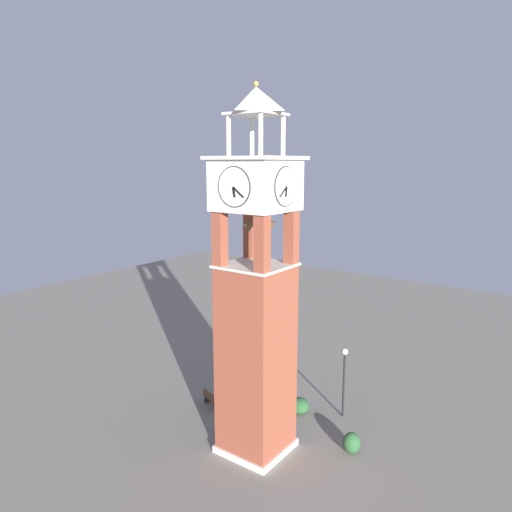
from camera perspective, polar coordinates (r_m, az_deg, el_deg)
name	(u,v)px	position (r m, az deg, el deg)	size (l,w,h in m)	color
ground	(256,448)	(26.61, 0.00, -21.95)	(80.00, 80.00, 0.00)	gray
clock_tower	(256,311)	(23.41, 0.00, -6.56)	(3.58, 3.58, 18.07)	brown
park_bench	(212,399)	(30.16, -5.23, -16.67)	(0.92, 1.66, 0.95)	brown
lamp_post	(344,370)	(28.50, 10.48, -13.25)	(0.36, 0.36, 4.15)	black
trash_bin	(257,396)	(30.62, 0.11, -16.35)	(0.52, 0.52, 0.80)	#38513D
shrub_near_entry	(352,443)	(26.48, 11.35, -21.00)	(0.91, 0.91, 1.07)	#28562D
shrub_left_of_tower	(299,406)	(29.57, 5.20, -17.34)	(1.18, 1.18, 0.90)	#28562D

